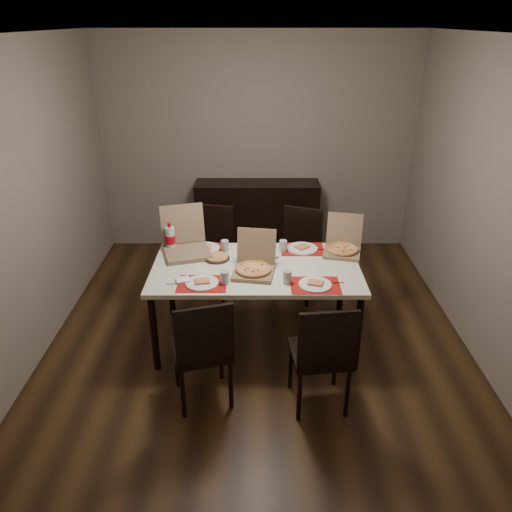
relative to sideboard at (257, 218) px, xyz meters
name	(u,v)px	position (x,y,z in m)	size (l,w,h in m)	color
ground	(257,329)	(0.00, -1.78, -0.46)	(3.80, 4.00, 0.02)	#3C2512
room_walls	(258,138)	(0.00, -1.35, 1.28)	(3.84, 4.02, 2.62)	gray
sideboard	(257,218)	(0.00, 0.00, 0.00)	(1.50, 0.40, 0.90)	black
dining_table	(256,273)	(-0.01, -1.95, 0.23)	(1.80, 1.00, 0.75)	beige
chair_near_left	(203,348)	(-0.41, -2.81, 0.06)	(0.52, 0.52, 0.93)	black
chair_near_right	(323,353)	(0.47, -2.86, 0.06)	(0.46, 0.46, 0.93)	black
chair_far_left	(212,246)	(-0.48, -1.00, 0.06)	(0.50, 0.50, 0.93)	black
chair_far_right	(299,249)	(0.44, -1.07, 0.06)	(0.54, 0.54, 0.93)	black
setting_near_left	(205,281)	(-0.43, -2.26, 0.32)	(0.51, 0.30, 0.11)	#B20E0B
setting_near_right	(308,283)	(0.41, -2.28, 0.32)	(0.50, 0.30, 0.11)	#B20E0B
setting_far_left	(208,248)	(-0.46, -1.60, 0.32)	(0.45, 0.30, 0.11)	#B20E0B
setting_far_right	(298,248)	(0.37, -1.61, 0.32)	(0.49, 0.30, 0.11)	#B20E0B
napkin_loose	(252,264)	(-0.05, -1.92, 0.31)	(0.12, 0.11, 0.02)	white
pizza_box_center	(254,267)	(-0.03, -2.06, 0.35)	(0.39, 0.42, 0.34)	#7A6146
pizza_box_right	(343,247)	(0.78, -1.66, 0.35)	(0.40, 0.42, 0.33)	#7A6146
pizza_box_left	(186,246)	(-0.65, -1.66, 0.36)	(0.51, 0.54, 0.40)	#7A6146
faina_plate	(217,258)	(-0.37, -1.80, 0.31)	(0.23, 0.23, 0.03)	black
dip_bowl	(271,255)	(0.12, -1.76, 0.32)	(0.13, 0.13, 0.03)	white
soda_bottle	(170,239)	(-0.80, -1.61, 0.42)	(0.09, 0.09, 0.27)	silver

